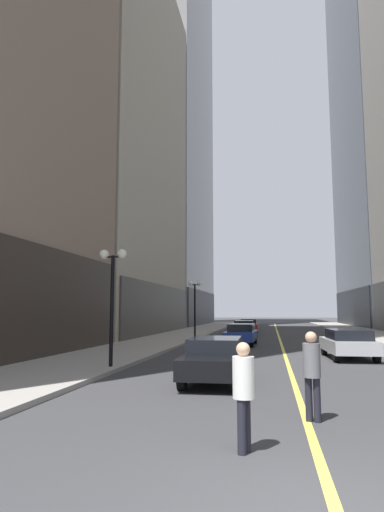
# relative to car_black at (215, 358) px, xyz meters

# --- Properties ---
(ground_plane) EXTENTS (200.00, 200.00, 0.00)m
(ground_plane) POSITION_rel_car_black_xyz_m (2.35, 26.23, -0.72)
(ground_plane) COLOR #38383A
(sidewalk_left) EXTENTS (4.50, 78.00, 0.15)m
(sidewalk_left) POSITION_rel_car_black_xyz_m (-5.90, 26.23, -0.64)
(sidewalk_left) COLOR #9E9991
(sidewalk_left) RESTS_ON ground
(sidewalk_right) EXTENTS (4.50, 78.00, 0.15)m
(sidewalk_right) POSITION_rel_car_black_xyz_m (10.60, 26.23, -0.64)
(sidewalk_right) COLOR #9E9991
(sidewalk_right) RESTS_ON ground
(lane_centre_stripe) EXTENTS (0.16, 70.00, 0.01)m
(lane_centre_stripe) POSITION_rel_car_black_xyz_m (2.35, 26.23, -0.71)
(lane_centre_stripe) COLOR #E5D64C
(lane_centre_stripe) RESTS_ON ground
(building_left_mid) EXTENTS (16.07, 24.00, 37.32)m
(building_left_mid) POSITION_rel_car_black_xyz_m (-16.08, 25.73, 17.88)
(building_left_mid) COLOR #B7AD99
(building_left_mid) RESTS_ON ground
(building_left_far) EXTENTS (15.89, 26.00, 81.80)m
(building_left_far) POSITION_rel_car_black_xyz_m (-16.01, 51.23, 40.11)
(building_left_far) COLOR gray
(building_left_far) RESTS_ON ground
(car_black) EXTENTS (1.80, 4.39, 1.32)m
(car_black) POSITION_rel_car_black_xyz_m (0.00, 0.00, 0.00)
(car_black) COLOR black
(car_black) RESTS_ON ground
(car_silver) EXTENTS (2.08, 4.32, 1.32)m
(car_silver) POSITION_rel_car_black_xyz_m (5.11, 7.40, 0.00)
(car_silver) COLOR #B7B7BC
(car_silver) RESTS_ON ground
(car_blue) EXTENTS (1.89, 4.64, 1.32)m
(car_blue) POSITION_rel_car_black_xyz_m (-0.14, 14.67, 0.00)
(car_blue) COLOR navy
(car_blue) RESTS_ON ground
(car_navy) EXTENTS (1.78, 4.52, 1.32)m
(car_navy) POSITION_rel_car_black_xyz_m (-0.50, 23.84, 0.00)
(car_navy) COLOR #141E4C
(car_navy) RESTS_ON ground
(car_red) EXTENTS (1.92, 4.80, 1.32)m
(car_red) POSITION_rel_car_black_xyz_m (-0.49, 31.32, 0.00)
(car_red) COLOR #B21919
(car_red) RESTS_ON ground
(pedestrian_in_white_shirt) EXTENTS (0.44, 0.44, 1.67)m
(pedestrian_in_white_shirt) POSITION_rel_car_black_xyz_m (1.26, -6.60, 0.25)
(pedestrian_in_white_shirt) COLOR black
(pedestrian_in_white_shirt) RESTS_ON ground
(pedestrian_in_grey_suit) EXTENTS (0.42, 0.42, 1.74)m
(pedestrian_in_grey_suit) POSITION_rel_car_black_xyz_m (2.48, -4.45, 0.30)
(pedestrian_in_grey_suit) COLOR black
(pedestrian_in_grey_suit) RESTS_ON ground
(street_lamp_left_near) EXTENTS (1.06, 0.36, 4.43)m
(street_lamp_left_near) POSITION_rel_car_black_xyz_m (-4.05, 1.89, 2.54)
(street_lamp_left_near) COLOR black
(street_lamp_left_near) RESTS_ON ground
(street_lamp_left_far) EXTENTS (1.06, 0.36, 4.43)m
(street_lamp_left_far) POSITION_rel_car_black_xyz_m (-4.05, 20.13, 2.54)
(street_lamp_left_far) COLOR black
(street_lamp_left_far) RESTS_ON ground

